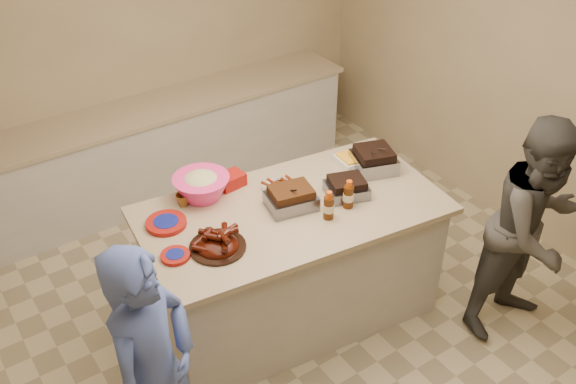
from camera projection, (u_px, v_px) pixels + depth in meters
room at (306, 320)px, 4.79m from camera, size 4.50×5.00×2.70m
back_counter at (170, 145)px, 6.03m from camera, size 3.60×0.64×0.90m
island at (292, 311)px, 4.87m from camera, size 2.17×1.32×0.97m
rib_platter at (218, 248)px, 3.96m from camera, size 0.38×0.38×0.14m
pulled_pork_tray at (291, 207)px, 4.32m from camera, size 0.36×0.30×0.10m
brisket_tray at (346, 195)px, 4.44m from camera, size 0.33×0.31×0.08m
roasting_pan at (373, 169)px, 4.71m from camera, size 0.37×0.37×0.12m
coleslaw_bowl at (202, 197)px, 4.42m from camera, size 0.44×0.44×0.27m
sausage_plate at (282, 189)px, 4.49m from camera, size 0.31×0.31×0.04m
mac_cheese_dish at (356, 163)px, 4.79m from camera, size 0.31×0.24×0.08m
bbq_bottle_a at (328, 218)px, 4.22m from camera, size 0.08×0.08×0.21m
bbq_bottle_b at (348, 207)px, 4.32m from camera, size 0.08×0.08×0.21m
mustard_bottle at (273, 205)px, 4.34m from camera, size 0.05×0.05×0.12m
sauce_bowl at (280, 187)px, 4.51m from camera, size 0.14×0.06×0.13m
plate_stack_large at (166, 225)px, 4.16m from camera, size 0.29×0.29×0.03m
plate_stack_small at (176, 257)px, 3.89m from camera, size 0.20×0.20×0.03m
plastic_cup at (183, 205)px, 4.34m from camera, size 0.10×0.10×0.09m
basket_stack at (231, 186)px, 4.53m from camera, size 0.20×0.16×0.09m
guest_gray at (511, 317)px, 4.81m from camera, size 0.82×1.67×0.63m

